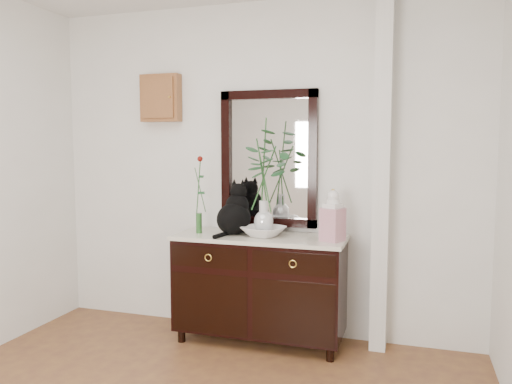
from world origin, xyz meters
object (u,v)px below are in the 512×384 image
(sideboard, at_px, (260,283))
(cat, at_px, (234,208))
(lotus_bowl, at_px, (264,231))
(ginger_jar, at_px, (333,215))

(sideboard, height_order, cat, cat)
(sideboard, height_order, lotus_bowl, lotus_bowl)
(sideboard, height_order, ginger_jar, ginger_jar)
(sideboard, bearing_deg, lotus_bowl, -31.67)
(lotus_bowl, xyz_separation_m, ginger_jar, (0.53, -0.02, 0.15))
(cat, xyz_separation_m, lotus_bowl, (0.26, -0.03, -0.17))
(ginger_jar, bearing_deg, cat, 176.26)
(cat, bearing_deg, ginger_jar, 5.42)
(lotus_bowl, bearing_deg, ginger_jar, -1.82)
(lotus_bowl, height_order, ginger_jar, ginger_jar)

